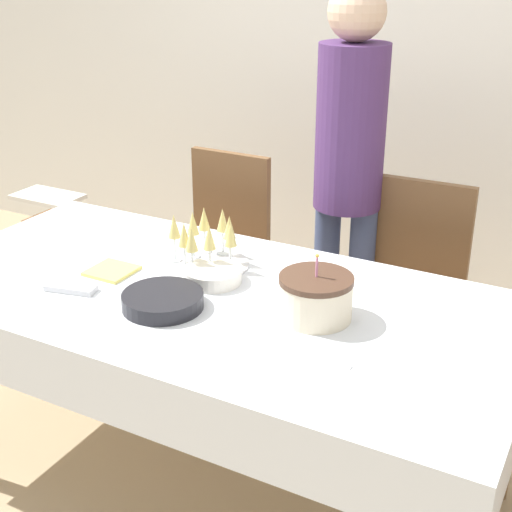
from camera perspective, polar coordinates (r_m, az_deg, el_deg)
The scene contains 14 objects.
ground_plane at distance 2.78m, azimuth -3.47°, elevation -17.48°, with size 12.00×12.00×0.00m, color tan.
wall_back at distance 3.78m, azimuth 11.10°, elevation 15.93°, with size 8.00×0.05×2.70m.
dining_table at distance 2.39m, azimuth -3.86°, elevation -5.10°, with size 2.04×0.99×0.78m.
dining_chair_far_left at distance 3.29m, azimuth -2.95°, elevation 0.52°, with size 0.43×0.43×0.97m.
dining_chair_far_right at distance 2.96m, azimuth 12.20°, elevation -2.73°, with size 0.43×0.43×0.97m.
birthday_cake at distance 2.16m, azimuth 4.80°, elevation -3.30°, with size 0.23×0.23×0.21m.
champagne_tray at distance 2.51m, azimuth -4.13°, elevation 1.29°, with size 0.31×0.31×0.18m.
plate_stack_main at distance 2.25m, azimuth -7.47°, elevation -3.55°, with size 0.26×0.26×0.05m.
plate_stack_dessert at distance 2.40m, azimuth -3.47°, elevation -1.53°, with size 0.19×0.19×0.05m.
cake_knife at distance 2.00m, azimuth 3.61°, elevation -7.82°, with size 0.30×0.02×0.00m.
fork_pile at distance 2.42m, azimuth -14.58°, elevation -2.49°, with size 0.18×0.10×0.02m.
napkin_pile at distance 2.53m, azimuth -11.47°, elevation -1.16°, with size 0.15×0.15×0.01m.
person_standing at distance 2.93m, azimuth 7.47°, elevation 7.84°, with size 0.28×0.28×1.71m.
high_chair at distance 3.76m, azimuth -15.14°, elevation 1.79°, with size 0.33×0.35×0.71m.
Camera 1 is at (1.14, -1.77, 1.82)m, focal length 50.00 mm.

